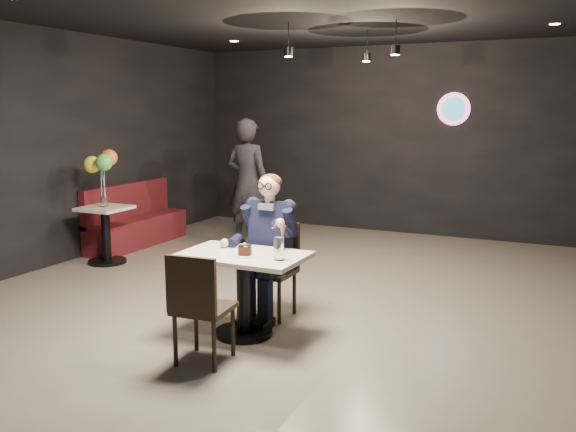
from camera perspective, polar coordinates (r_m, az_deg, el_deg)
The scene contains 17 objects.
floor at distance 6.09m, azimuth -0.88°, elevation -9.22°, with size 9.00×9.00×0.00m, color slate.
wall_sign at distance 9.79m, azimuth 15.24°, elevation 9.64°, with size 0.50×0.06×0.50m, color pink, non-canonical shape.
pendant_lights at distance 7.65m, azimuth 5.95°, elevation 16.53°, with size 1.40×1.20×0.36m, color black.
main_table at distance 5.48m, azimuth -4.20°, elevation -7.34°, with size 1.10×0.70×0.75m, color white.
chair_far at distance 5.92m, azimuth -1.59°, elevation -5.13°, with size 0.42×0.46×0.92m, color black.
chair_near at distance 4.94m, azimuth -7.87°, elevation -8.34°, with size 0.42×0.46×0.92m, color black.
seated_man at distance 5.86m, azimuth -1.61°, elevation -2.67°, with size 0.60×0.80×1.44m, color black.
dessert_plate at distance 5.29m, azimuth -3.95°, elevation -3.71°, with size 0.20×0.20×0.01m, color white.
cake_slice at distance 5.28m, azimuth -4.05°, elevation -3.25°, with size 0.11×0.09×0.08m, color black.
mint_leaf at distance 5.23m, azimuth -4.00°, elevation -2.88°, with size 0.06×0.04×0.01m, color #2D872C.
sundae_glass at distance 5.12m, azimuth -0.85°, elevation -3.07°, with size 0.09×0.09×0.20m, color silver.
wafer_cone at distance 5.11m, azimuth -0.51°, elevation -1.51°, with size 0.06×0.06×0.12m, color tan.
booth_bench at distance 9.25m, azimuth -13.96°, elevation 0.09°, with size 0.46×1.83×0.92m, color #420E19.
side_table at distance 8.33m, azimuth -16.65°, elevation -1.84°, with size 0.57×0.57×0.71m, color white.
balloon_vase at distance 8.25m, azimuth -16.81°, elevation 1.32°, with size 0.09×0.09×0.14m, color silver.
balloon_bunch at distance 8.20m, azimuth -16.95°, elevation 4.14°, with size 0.40×0.40×0.66m, color #FFFE35.
passerby at distance 8.98m, azimuth -3.79°, elevation 3.15°, with size 0.68×0.45×1.87m, color black.
Camera 1 is at (2.53, -5.16, 2.01)m, focal length 38.00 mm.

